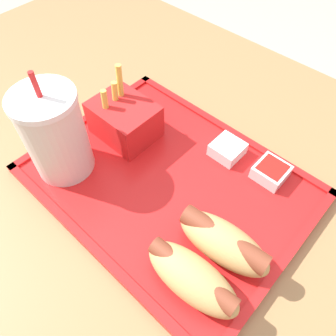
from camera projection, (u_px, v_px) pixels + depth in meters
name	position (u px, v px, depth m)	size (l,w,h in m)	color
ground_plane	(170.00, 331.00, 1.06)	(8.00, 8.00, 0.00)	#ADA393
dining_table	(171.00, 296.00, 0.76)	(1.36, 0.89, 0.76)	olive
food_tray	(168.00, 182.00, 0.49)	(0.39, 0.30, 0.01)	red
soda_cup	(55.00, 134.00, 0.45)	(0.09, 0.09, 0.17)	silver
hot_dog_far	(192.00, 277.00, 0.37)	(0.13, 0.06, 0.05)	tan
hot_dog_near	(224.00, 241.00, 0.40)	(0.13, 0.06, 0.05)	tan
fries_carton	(124.00, 119.00, 0.52)	(0.10, 0.08, 0.11)	red
sauce_cup_mayo	(227.00, 149.00, 0.50)	(0.04, 0.04, 0.02)	silver
sauce_cup_ketchup	(271.00, 171.00, 0.48)	(0.04, 0.04, 0.02)	silver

